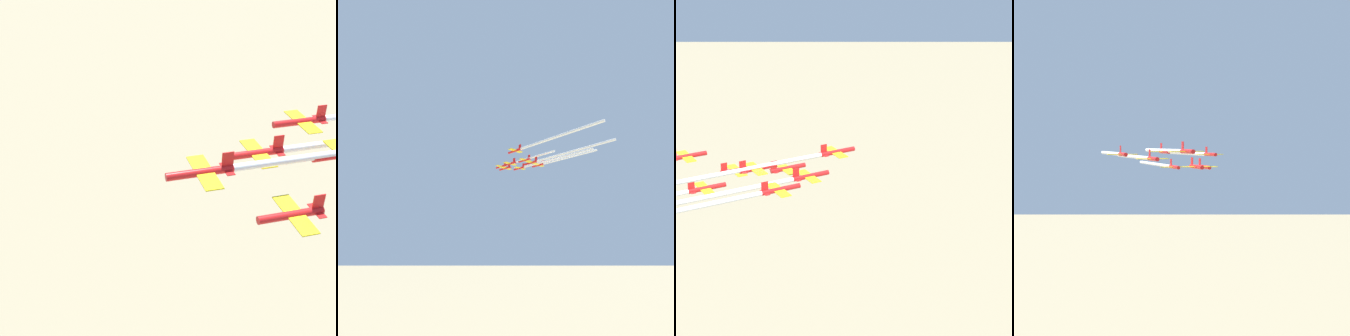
% 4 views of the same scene
% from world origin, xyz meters
% --- Properties ---
extents(jet_0, '(9.79, 9.19, 3.28)m').
position_xyz_m(jet_0, '(22.91, -48.47, 145.66)').
color(jet_0, red).
extents(jet_1, '(9.79, 9.19, 3.28)m').
position_xyz_m(jet_1, '(33.83, -55.40, 141.01)').
color(jet_1, red).
extents(jet_2, '(9.79, 9.19, 3.28)m').
position_xyz_m(jet_2, '(34.28, -42.30, 143.45)').
color(jet_2, red).
extents(jet_3, '(9.79, 9.19, 3.28)m').
position_xyz_m(jet_3, '(44.75, -62.34, 140.38)').
color(jet_3, red).
extents(jet_4, '(9.79, 9.19, 3.28)m').
position_xyz_m(jet_4, '(45.20, -49.23, 145.34)').
color(jet_4, red).
extents(jet_5, '(9.79, 9.19, 3.28)m').
position_xyz_m(jet_5, '(45.64, -36.13, 144.55)').
color(jet_5, red).
extents(jet_6, '(9.79, 9.19, 3.28)m').
position_xyz_m(jet_6, '(55.66, -69.27, 144.17)').
color(jet_6, red).
extents(jet_7, '(9.79, 9.19, 3.28)m').
position_xyz_m(jet_7, '(56.11, -56.17, 139.96)').
color(jet_7, red).
extents(smoke_trail_0, '(41.09, 2.52, 1.12)m').
position_xyz_m(smoke_trail_0, '(47.92, -49.33, 145.61)').
color(smoke_trail_0, white).
extents(smoke_trail_2, '(49.95, 2.86, 1.15)m').
position_xyz_m(smoke_trail_2, '(63.72, -43.31, 143.40)').
color(smoke_trail_2, white).
extents(smoke_trail_5, '(37.51, 2.39, 1.11)m').
position_xyz_m(smoke_trail_5, '(68.86, -36.92, 144.50)').
color(smoke_trail_5, white).
extents(smoke_trail_6, '(47.66, 2.89, 1.26)m').
position_xyz_m(smoke_trail_6, '(83.95, -70.24, 144.12)').
color(smoke_trail_6, white).
extents(smoke_trail_7, '(45.69, 2.69, 1.12)m').
position_xyz_m(smoke_trail_7, '(83.42, -57.10, 139.91)').
color(smoke_trail_7, white).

